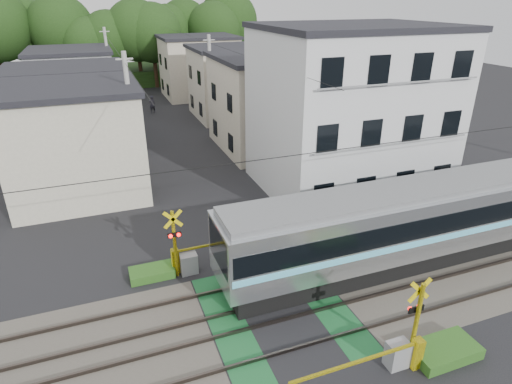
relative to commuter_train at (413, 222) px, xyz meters
name	(u,v)px	position (x,y,z in m)	size (l,w,h in m)	color
ground	(278,312)	(-6.75, -1.20, -1.89)	(120.00, 120.00, 0.00)	black
track_bed	(278,311)	(-6.75, -1.20, -1.86)	(120.00, 120.00, 0.14)	#47423A
commuter_train	(413,222)	(0.00, 0.00, 0.00)	(17.22, 2.72, 3.58)	black
crossing_signal_near	(402,349)	(-4.16, -4.85, -1.18)	(4.74, 0.65, 3.09)	yellow
crossing_signal_far	(186,258)	(-9.33, 2.45, -1.18)	(4.74, 0.65, 3.09)	yellow
apartment_block	(350,110)	(1.75, 8.29, 2.76)	(10.20, 8.36, 9.30)	silver
houses_row	(161,91)	(-6.50, 24.72, 1.35)	(22.07, 31.35, 6.80)	beige
tree_hill	(126,37)	(-7.02, 47.11, 4.06)	(40.00, 13.49, 11.82)	#1C3812
catenary	(425,197)	(-0.75, -1.17, 1.80)	(60.00, 5.04, 7.00)	#2D2D33
utility_poles	(150,88)	(-7.80, 21.81, 2.19)	(7.90, 42.00, 8.00)	#A5A5A0
pedestrian	(152,104)	(-6.68, 30.63, -1.03)	(0.63, 0.41, 1.73)	#2A2833
weed_patches	(321,299)	(-4.99, -1.29, -1.71)	(10.25, 8.80, 0.40)	#2D5E1E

